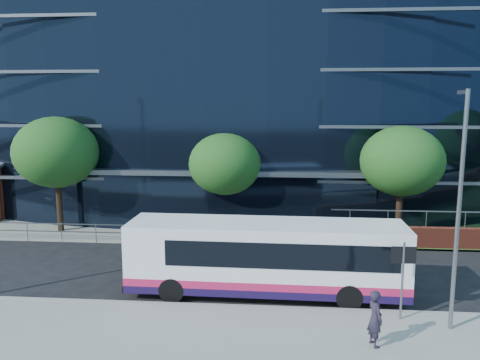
# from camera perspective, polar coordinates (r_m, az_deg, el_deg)

# --- Properties ---
(ground) EXTENTS (200.00, 200.00, 0.00)m
(ground) POSITION_cam_1_polar(r_m,az_deg,el_deg) (19.18, 4.10, -14.38)
(ground) COLOR black
(ground) RESTS_ON ground
(kerb) EXTENTS (80.00, 0.25, 0.16)m
(kerb) POSITION_cam_1_polar(r_m,az_deg,el_deg) (18.23, 4.07, -15.41)
(kerb) COLOR gray
(kerb) RESTS_ON ground
(yellow_line_outer) EXTENTS (80.00, 0.08, 0.01)m
(yellow_line_outer) POSITION_cam_1_polar(r_m,az_deg,el_deg) (18.45, 4.07, -15.36)
(yellow_line_outer) COLOR gold
(yellow_line_outer) RESTS_ON ground
(yellow_line_inner) EXTENTS (80.00, 0.08, 0.01)m
(yellow_line_inner) POSITION_cam_1_polar(r_m,az_deg,el_deg) (18.58, 4.08, -15.17)
(yellow_line_inner) COLOR gold
(yellow_line_inner) RESTS_ON ground
(far_forecourt) EXTENTS (50.00, 8.00, 0.10)m
(far_forecourt) POSITION_cam_1_polar(r_m,az_deg,el_deg) (30.20, -7.17, -5.49)
(far_forecourt) COLOR gray
(far_forecourt) RESTS_ON ground
(glass_office) EXTENTS (44.00, 23.10, 16.00)m
(glass_office) POSITION_cam_1_polar(r_m,az_deg,el_deg) (38.65, -1.43, 9.67)
(glass_office) COLOR black
(glass_office) RESTS_ON ground
(guard_railings) EXTENTS (24.00, 0.05, 1.10)m
(guard_railings) POSITION_cam_1_polar(r_m,az_deg,el_deg) (26.77, -13.18, -5.87)
(guard_railings) COLOR slate
(guard_railings) RESTS_ON ground
(street_sign) EXTENTS (0.85, 0.09, 2.80)m
(street_sign) POSITION_cam_1_polar(r_m,az_deg,el_deg) (17.48, 19.27, -9.73)
(street_sign) COLOR slate
(street_sign) RESTS_ON pavement_near
(tree_far_a) EXTENTS (4.95, 4.95, 6.98)m
(tree_far_a) POSITION_cam_1_polar(r_m,az_deg,el_deg) (29.77, -21.49, 3.15)
(tree_far_a) COLOR black
(tree_far_a) RESTS_ON ground
(tree_far_b) EXTENTS (4.29, 4.29, 6.05)m
(tree_far_b) POSITION_cam_1_polar(r_m,az_deg,el_deg) (27.48, -1.85, 1.96)
(tree_far_b) COLOR black
(tree_far_b) RESTS_ON ground
(tree_far_c) EXTENTS (4.62, 4.62, 6.51)m
(tree_far_c) POSITION_cam_1_polar(r_m,az_deg,el_deg) (27.64, 19.11, 2.18)
(tree_far_c) COLOR black
(tree_far_c) RESTS_ON ground
(streetlight_east) EXTENTS (0.15, 0.77, 8.00)m
(streetlight_east) POSITION_cam_1_polar(r_m,az_deg,el_deg) (16.81, 25.14, -2.74)
(streetlight_east) COLOR slate
(streetlight_east) RESTS_ON pavement_near
(city_bus) EXTENTS (11.16, 2.76, 3.00)m
(city_bus) POSITION_cam_1_polar(r_m,az_deg,el_deg) (19.10, 3.44, -9.36)
(city_bus) COLOR white
(city_bus) RESTS_ON ground
(pedestrian) EXTENTS (0.62, 0.76, 1.81)m
(pedestrian) POSITION_cam_1_polar(r_m,az_deg,el_deg) (15.82, 16.14, -15.88)
(pedestrian) COLOR #241E2D
(pedestrian) RESTS_ON pavement_near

